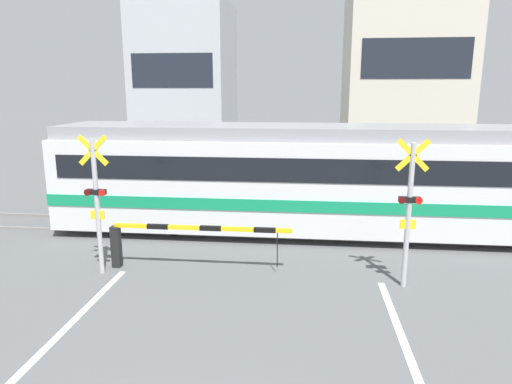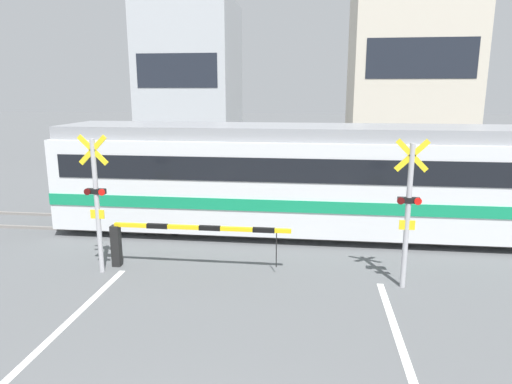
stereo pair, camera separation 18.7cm
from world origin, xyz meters
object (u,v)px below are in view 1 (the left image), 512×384
crossing_barrier_far (326,186)px  crossing_barrier_near (165,237)px  pedestrian (289,167)px  crossing_signal_right (409,207)px  crossing_signal_left (97,199)px  commuter_train (369,177)px

crossing_barrier_far → crossing_barrier_near: bearing=-122.6°
crossing_barrier_far → pedestrian: 2.73m
crossing_barrier_near → crossing_signal_right: bearing=-4.3°
crossing_barrier_near → crossing_signal_left: size_ratio=1.34×
commuter_train → crossing_signal_left: 7.38m
crossing_signal_left → pedestrian: (3.97, 8.93, -0.71)m
crossing_barrier_near → pedestrian: 8.91m
crossing_signal_right → pedestrian: crossing_signal_right is taller
commuter_train → crossing_signal_right: 3.66m
commuter_train → pedestrian: commuter_train is taller
commuter_train → crossing_barrier_far: 3.26m
crossing_barrier_far → crossing_signal_right: crossing_signal_right is taller
crossing_barrier_near → pedestrian: size_ratio=2.36×
crossing_signal_left → crossing_signal_right: (6.77, 0.00, 0.00)m
commuter_train → crossing_signal_right: bearing=-84.5°
crossing_barrier_far → crossing_signal_right: 6.81m
crossing_signal_right → crossing_barrier_near: bearing=175.7°
crossing_barrier_near → crossing_barrier_far: size_ratio=1.00×
crossing_barrier_far → crossing_signal_left: crossing_signal_left is taller
crossing_barrier_far → crossing_signal_right: size_ratio=1.34×
crossing_barrier_far → crossing_signal_left: bearing=-129.1°
crossing_barrier_near → crossing_barrier_far: (3.97, 6.20, 0.00)m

